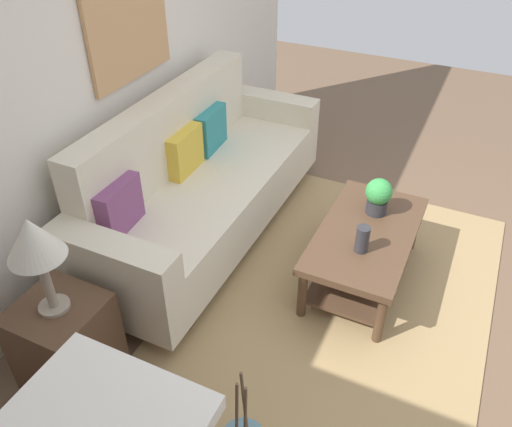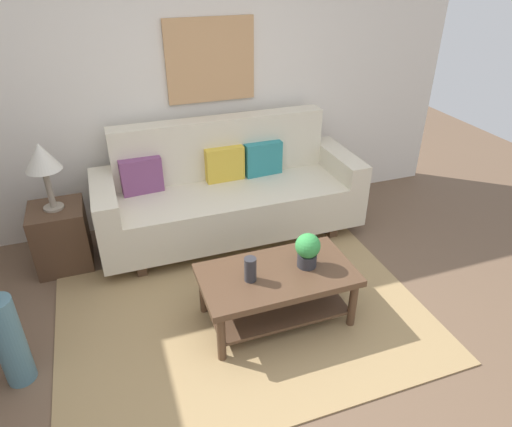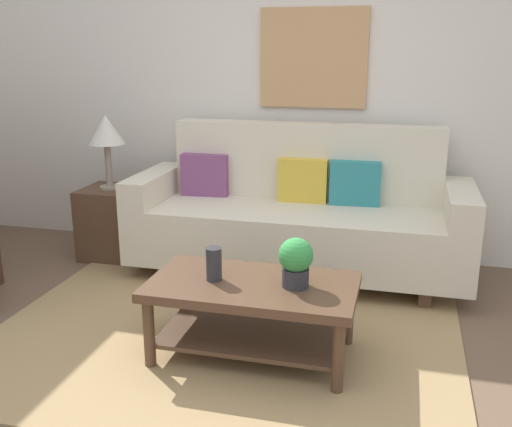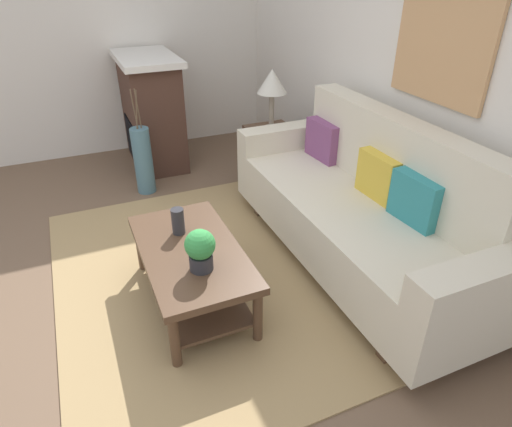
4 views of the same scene
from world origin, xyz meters
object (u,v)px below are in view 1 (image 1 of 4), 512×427
object	(u,v)px
potted_plant_tabletop	(378,195)
throw_pillow_mustard	(184,151)
framed_painting	(128,23)
table_lamp	(34,242)
throw_pillow_plum	(119,207)
couch	(201,184)
coffee_table	(365,245)
side_table	(67,343)
throw_pillow_teal	(210,129)
tabletop_vase	(362,239)

from	to	relation	value
potted_plant_tabletop	throw_pillow_mustard	bearing A→B (deg)	98.51
throw_pillow_mustard	framed_painting	distance (m)	0.93
framed_painting	table_lamp	bearing A→B (deg)	-162.41
throw_pillow_plum	potted_plant_tabletop	bearing A→B (deg)	-55.05
throw_pillow_plum	couch	bearing A→B (deg)	-9.29
coffee_table	side_table	xyz separation A→B (m)	(-1.48, 1.25, -0.03)
couch	framed_painting	world-z (taller)	framed_painting
coffee_table	table_lamp	xyz separation A→B (m)	(-1.48, 1.25, 0.68)
throw_pillow_teal	potted_plant_tabletop	world-z (taller)	throw_pillow_teal
potted_plant_tabletop	table_lamp	xyz separation A→B (m)	(-1.71, 1.25, 0.42)
couch	tabletop_vase	xyz separation A→B (m)	(-0.23, -1.28, 0.09)
tabletop_vase	framed_painting	size ratio (longest dim) A/B	0.22
coffee_table	tabletop_vase	xyz separation A→B (m)	(-0.21, -0.02, 0.20)
throw_pillow_mustard	potted_plant_tabletop	distance (m)	1.41
couch	potted_plant_tabletop	bearing A→B (deg)	-80.66
coffee_table	framed_painting	distance (m)	2.12
side_table	couch	bearing A→B (deg)	0.40
potted_plant_tabletop	table_lamp	size ratio (longest dim) A/B	0.46
throw_pillow_plum	potted_plant_tabletop	xyz separation A→B (m)	(0.97, -1.39, -0.11)
throw_pillow_teal	tabletop_vase	bearing A→B (deg)	-113.40
tabletop_vase	table_lamp	xyz separation A→B (m)	(-1.27, 1.27, 0.47)
throw_pillow_plum	tabletop_vase	world-z (taller)	throw_pillow_plum
framed_painting	throw_pillow_teal	bearing A→B (deg)	-41.86
couch	tabletop_vase	world-z (taller)	couch
table_lamp	throw_pillow_plum	bearing A→B (deg)	10.34
couch	coffee_table	xyz separation A→B (m)	(-0.02, -1.26, -0.12)
throw_pillow_mustard	coffee_table	distance (m)	1.44
tabletop_vase	potted_plant_tabletop	size ratio (longest dim) A/B	0.68
throw_pillow_plum	potted_plant_tabletop	world-z (taller)	throw_pillow_plum
side_table	table_lamp	bearing A→B (deg)	0.00
coffee_table	throw_pillow_mustard	bearing A→B (deg)	89.11
coffee_table	table_lamp	distance (m)	2.06
throw_pillow_teal	tabletop_vase	size ratio (longest dim) A/B	2.01
coffee_table	framed_painting	bearing A→B (deg)	89.28
side_table	tabletop_vase	bearing A→B (deg)	-44.95
tabletop_vase	couch	bearing A→B (deg)	79.91
throw_pillow_teal	framed_painting	bearing A→B (deg)	138.14
potted_plant_tabletop	side_table	bearing A→B (deg)	143.80
tabletop_vase	framed_painting	world-z (taller)	framed_painting
potted_plant_tabletop	tabletop_vase	bearing A→B (deg)	-177.31
throw_pillow_mustard	throw_pillow_teal	bearing A→B (deg)	0.00
couch	throw_pillow_mustard	size ratio (longest dim) A/B	6.68
potted_plant_tabletop	framed_painting	bearing A→B (deg)	96.85
tabletop_vase	side_table	xyz separation A→B (m)	(-1.27, 1.27, -0.24)
throw_pillow_teal	couch	bearing A→B (deg)	-161.89
throw_pillow_teal	side_table	distance (m)	1.93
framed_painting	throw_pillow_mustard	bearing A→B (deg)	-90.00
throw_pillow_mustard	potted_plant_tabletop	world-z (taller)	throw_pillow_mustard
couch	throw_pillow_plum	xyz separation A→B (m)	(-0.76, 0.12, 0.25)
throw_pillow_teal	coffee_table	size ratio (longest dim) A/B	0.33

